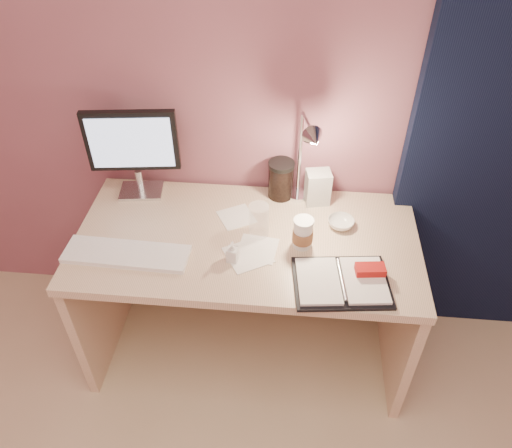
# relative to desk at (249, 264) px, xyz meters

# --- Properties ---
(room) EXTENTS (3.50, 3.50, 3.50)m
(room) POSITION_rel_desk_xyz_m (0.95, 0.24, 0.63)
(room) COLOR #C6B28E
(room) RESTS_ON ground
(desk) EXTENTS (1.40, 0.70, 0.73)m
(desk) POSITION_rel_desk_xyz_m (0.00, 0.00, 0.00)
(desk) COLOR beige
(desk) RESTS_ON ground
(monitor) EXTENTS (0.39, 0.16, 0.41)m
(monitor) POSITION_rel_desk_xyz_m (-0.51, 0.19, 0.47)
(monitor) COLOR silver
(monitor) RESTS_ON desk
(keyboard) EXTENTS (0.49, 0.16, 0.02)m
(keyboard) POSITION_rel_desk_xyz_m (-0.46, -0.22, 0.24)
(keyboard) COLOR white
(keyboard) RESTS_ON desk
(planner) EXTENTS (0.38, 0.30, 0.05)m
(planner) POSITION_rel_desk_xyz_m (0.38, -0.29, 0.24)
(planner) COLOR black
(planner) RESTS_ON desk
(paper_a) EXTENTS (0.22, 0.22, 0.00)m
(paper_a) POSITION_rel_desk_xyz_m (0.02, -0.18, 0.23)
(paper_a) COLOR white
(paper_a) RESTS_ON desk
(paper_b) EXTENTS (0.17, 0.17, 0.00)m
(paper_b) POSITION_rel_desk_xyz_m (0.05, -0.14, 0.23)
(paper_b) COLOR white
(paper_b) RESTS_ON desk
(paper_c) EXTENTS (0.19, 0.19, 0.00)m
(paper_c) POSITION_rel_desk_xyz_m (-0.06, 0.05, 0.23)
(paper_c) COLOR white
(paper_c) RESTS_ON desk
(coffee_cup) EXTENTS (0.08, 0.08, 0.13)m
(coffee_cup) POSITION_rel_desk_xyz_m (0.23, -0.10, 0.29)
(coffee_cup) COLOR silver
(coffee_cup) RESTS_ON desk
(clear_cup) EXTENTS (0.08, 0.08, 0.14)m
(clear_cup) POSITION_rel_desk_xyz_m (0.05, -0.05, 0.30)
(clear_cup) COLOR white
(clear_cup) RESTS_ON desk
(bowl) EXTENTS (0.14, 0.14, 0.03)m
(bowl) POSITION_rel_desk_xyz_m (0.38, 0.03, 0.24)
(bowl) COLOR silver
(bowl) RESTS_ON desk
(lotion_bottle) EXTENTS (0.05, 0.05, 0.09)m
(lotion_bottle) POSITION_rel_desk_xyz_m (-0.04, -0.21, 0.27)
(lotion_bottle) COLOR silver
(lotion_bottle) RESTS_ON desk
(dark_jar) EXTENTS (0.11, 0.11, 0.16)m
(dark_jar) POSITION_rel_desk_xyz_m (0.12, 0.22, 0.30)
(dark_jar) COLOR black
(dark_jar) RESTS_ON desk
(product_box) EXTENTS (0.12, 0.10, 0.16)m
(product_box) POSITION_rel_desk_xyz_m (0.28, 0.19, 0.30)
(product_box) COLOR silver
(product_box) RESTS_ON desk
(desk_lamp) EXTENTS (0.15, 0.27, 0.44)m
(desk_lamp) POSITION_rel_desk_xyz_m (0.17, 0.12, 0.50)
(desk_lamp) COLOR silver
(desk_lamp) RESTS_ON desk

